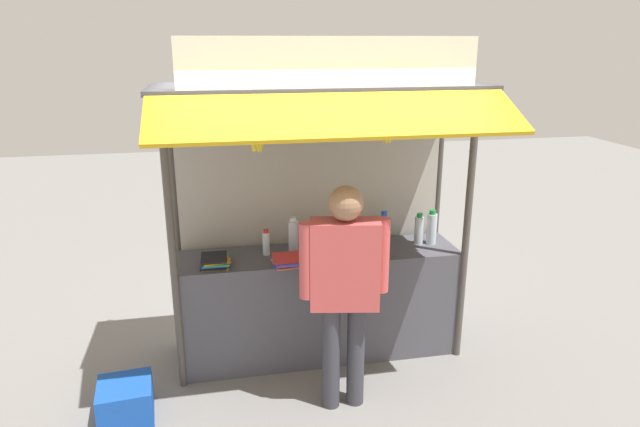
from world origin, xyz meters
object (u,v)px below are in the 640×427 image
(water_bottle_front_right, at_px, (419,230))
(water_bottle_mid_right, at_px, (266,243))
(water_bottle_back_left, at_px, (384,228))
(banana_bunch_inner_left, at_px, (257,140))
(water_bottle_left, at_px, (432,228))
(water_bottle_center, at_px, (293,235))
(water_bottle_rear_center, at_px, (360,230))
(magazine_stack_front_left, at_px, (215,261))
(vendor_person, at_px, (345,279))
(plastic_crate, at_px, (126,400))
(magazine_stack_back_right, at_px, (371,253))
(magazine_stack_mid_left, at_px, (288,261))
(banana_bunch_inner_right, at_px, (387,134))
(magazine_stack_far_left, at_px, (334,258))

(water_bottle_front_right, bearing_deg, water_bottle_mid_right, 179.86)
(water_bottle_back_left, height_order, banana_bunch_inner_left, banana_bunch_inner_left)
(water_bottle_left, relative_size, water_bottle_center, 1.02)
(water_bottle_rear_center, relative_size, magazine_stack_front_left, 0.84)
(water_bottle_left, distance_m, vendor_person, 1.27)
(water_bottle_mid_right, height_order, vendor_person, vendor_person)
(water_bottle_rear_center, relative_size, plastic_crate, 0.64)
(magazine_stack_back_right, bearing_deg, water_bottle_center, 159.96)
(water_bottle_mid_right, bearing_deg, banana_bunch_inner_left, -100.87)
(water_bottle_back_left, bearing_deg, vendor_person, -122.75)
(water_bottle_left, relative_size, magazine_stack_mid_left, 1.10)
(water_bottle_rear_center, relative_size, vendor_person, 0.14)
(plastic_crate, bearing_deg, water_bottle_center, 26.52)
(water_bottle_back_left, distance_m, plastic_crate, 2.51)
(water_bottle_back_left, xyz_separation_m, magazine_stack_back_right, (-0.20, -0.27, -0.11))
(water_bottle_mid_right, relative_size, water_bottle_center, 0.73)
(water_bottle_front_right, relative_size, water_bottle_back_left, 0.96)
(water_bottle_front_right, xyz_separation_m, banana_bunch_inner_right, (-0.47, -0.43, 0.93))
(water_bottle_left, bearing_deg, vendor_person, -141.01)
(magazine_stack_front_left, distance_m, magazine_stack_mid_left, 0.59)
(water_bottle_front_right, height_order, water_bottle_back_left, water_bottle_back_left)
(magazine_stack_mid_left, relative_size, vendor_person, 0.16)
(water_bottle_center, distance_m, vendor_person, 0.89)
(plastic_crate, bearing_deg, water_bottle_front_right, 14.61)
(magazine_stack_front_left, relative_size, magazine_stack_mid_left, 1.04)
(water_bottle_front_right, relative_size, magazine_stack_front_left, 0.96)
(water_bottle_front_right, distance_m, plastic_crate, 2.75)
(water_bottle_mid_right, distance_m, magazine_stack_back_right, 0.89)
(vendor_person, xyz_separation_m, plastic_crate, (-1.62, 0.16, -0.91))
(water_bottle_rear_center, xyz_separation_m, plastic_crate, (-1.99, -0.78, -0.94))
(magazine_stack_mid_left, distance_m, banana_bunch_inner_left, 1.06)
(water_bottle_center, height_order, plastic_crate, water_bottle_center)
(water_bottle_left, relative_size, vendor_person, 0.18)
(water_bottle_mid_right, height_order, magazine_stack_far_left, water_bottle_mid_right)
(banana_bunch_inner_left, bearing_deg, banana_bunch_inner_right, -0.02)
(water_bottle_center, relative_size, vendor_person, 0.18)
(water_bottle_left, height_order, vendor_person, vendor_person)
(water_bottle_front_right, xyz_separation_m, banana_bunch_inner_left, (-1.44, -0.43, 0.92))
(water_bottle_left, relative_size, plastic_crate, 0.80)
(water_bottle_mid_right, relative_size, water_bottle_front_right, 0.79)
(water_bottle_center, bearing_deg, magazine_stack_mid_left, -107.15)
(magazine_stack_front_left, relative_size, banana_bunch_inner_left, 0.93)
(water_bottle_mid_right, bearing_deg, magazine_stack_mid_left, -58.40)
(water_bottle_rear_center, height_order, vendor_person, vendor_person)
(magazine_stack_front_left, xyz_separation_m, magazine_stack_far_left, (0.96, -0.11, -0.01))
(water_bottle_mid_right, xyz_separation_m, plastic_crate, (-1.14, -0.65, -0.93))
(water_bottle_mid_right, xyz_separation_m, water_bottle_front_right, (1.35, -0.00, 0.03))
(vendor_person, bearing_deg, water_bottle_mid_right, -49.04)
(water_bottle_back_left, relative_size, water_bottle_rear_center, 1.19)
(water_bottle_back_left, bearing_deg, water_bottle_left, -13.21)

